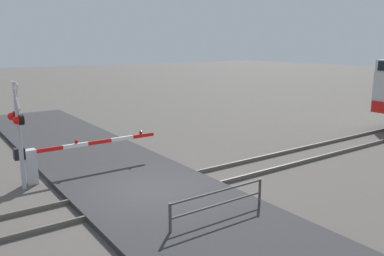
{
  "coord_description": "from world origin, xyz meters",
  "views": [
    {
      "loc": [
        10.77,
        -5.82,
        4.87
      ],
      "look_at": [
        -0.87,
        2.37,
        1.8
      ],
      "focal_mm": 36.39,
      "sensor_mm": 36.0,
      "label": 1
    }
  ],
  "objects": [
    {
      "name": "rail_track_left",
      "position": [
        -0.72,
        0.0,
        0.07
      ],
      "size": [
        0.08,
        80.0,
        0.15
      ],
      "primitive_type": "cube",
      "color": "#59544C",
      "rests_on": "ground_plane"
    },
    {
      "name": "crossing_gate",
      "position": [
        -3.28,
        -2.27,
        0.85
      ],
      "size": [
        0.36,
        5.48,
        1.37
      ],
      "color": "silver",
      "rests_on": "ground_plane"
    },
    {
      "name": "ground_plane",
      "position": [
        0.0,
        0.0,
        0.0
      ],
      "size": [
        160.0,
        160.0,
        0.0
      ],
      "primitive_type": "plane",
      "color": "#514C47"
    },
    {
      "name": "road_surface",
      "position": [
        0.0,
        0.0,
        0.08
      ],
      "size": [
        36.0,
        4.88,
        0.17
      ],
      "primitive_type": "cube",
      "color": "#2D2D30",
      "rests_on": "ground_plane"
    },
    {
      "name": "crossing_signal",
      "position": [
        -2.9,
        -3.29,
        2.27
      ],
      "size": [
        1.18,
        0.33,
        3.71
      ],
      "color": "#ADADB2",
      "rests_on": "ground_plane"
    },
    {
      "name": "rail_track_right",
      "position": [
        0.72,
        0.0,
        0.07
      ],
      "size": [
        0.08,
        80.0,
        0.15
      ],
      "primitive_type": "cube",
      "color": "#59544C",
      "rests_on": "ground_plane"
    },
    {
      "name": "guard_railing",
      "position": [
        2.95,
        0.58,
        0.63
      ],
      "size": [
        0.08,
        3.25,
        0.95
      ],
      "color": "#4C4742",
      "rests_on": "ground_plane"
    }
  ]
}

